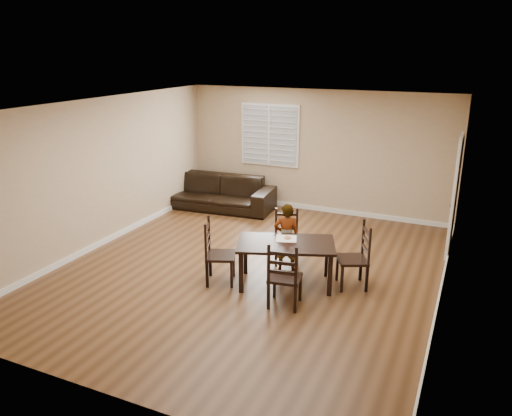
# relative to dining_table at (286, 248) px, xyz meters

# --- Properties ---
(ground) EXTENTS (7.00, 7.00, 0.00)m
(ground) POSITION_rel_dining_table_xyz_m (-0.73, 0.26, -0.60)
(ground) COLOR brown
(ground) RESTS_ON ground
(room) EXTENTS (6.04, 7.04, 2.72)m
(room) POSITION_rel_dining_table_xyz_m (-0.70, 0.44, 1.20)
(room) COLOR tan
(room) RESTS_ON ground
(dining_table) EXTENTS (1.67, 1.29, 0.69)m
(dining_table) POSITION_rel_dining_table_xyz_m (0.00, 0.00, 0.00)
(dining_table) COLOR black
(dining_table) RESTS_ON ground
(chair_near) EXTENTS (0.53, 0.51, 0.92)m
(chair_near) POSITION_rel_dining_table_xyz_m (-0.33, 0.88, -0.19)
(chair_near) COLOR black
(chair_near) RESTS_ON ground
(chair_far) EXTENTS (0.50, 0.48, 0.99)m
(chair_far) POSITION_rel_dining_table_xyz_m (0.25, -0.75, -0.15)
(chair_far) COLOR black
(chair_far) RESTS_ON ground
(chair_left) EXTENTS (0.58, 0.60, 1.03)m
(chair_left) POSITION_rel_dining_table_xyz_m (-1.07, -0.39, -0.13)
(chair_left) COLOR black
(chair_left) RESTS_ON ground
(chair_right) EXTENTS (0.59, 0.60, 1.03)m
(chair_right) POSITION_rel_dining_table_xyz_m (1.07, 0.40, -0.14)
(chair_right) COLOR black
(chair_right) RESTS_ON ground
(child) EXTENTS (0.49, 0.41, 1.15)m
(child) POSITION_rel_dining_table_xyz_m (-0.18, 0.50, -0.03)
(child) COLOR gray
(child) RESTS_ON ground
(napkin) EXTENTS (0.41, 0.41, 0.00)m
(napkin) POSITION_rel_dining_table_xyz_m (-0.06, 0.16, 0.09)
(napkin) COLOR silver
(napkin) RESTS_ON dining_table
(donut) EXTENTS (0.11, 0.11, 0.04)m
(donut) POSITION_rel_dining_table_xyz_m (-0.04, 0.16, 0.11)
(donut) COLOR #CA8148
(donut) RESTS_ON napkin
(sofa) EXTENTS (2.65, 1.21, 0.75)m
(sofa) POSITION_rel_dining_table_xyz_m (-2.82, 2.99, -0.23)
(sofa) COLOR black
(sofa) RESTS_ON ground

